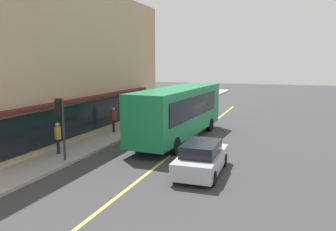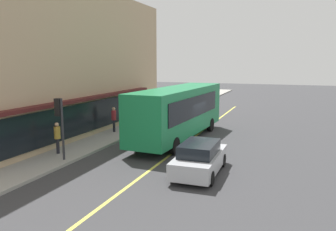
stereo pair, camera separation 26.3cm
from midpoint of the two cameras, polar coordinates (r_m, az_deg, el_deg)
ground at (r=22.99m, az=4.31°, el=-4.02°), size 120.00×120.00×0.00m
sidewalk at (r=25.00m, az=-7.73°, el=-2.83°), size 80.00×2.44×0.15m
lane_centre_stripe at (r=22.99m, az=4.31°, el=-4.01°), size 36.00×0.16×0.01m
storefront_building at (r=26.14m, az=-23.25°, el=8.21°), size 25.09×10.91×10.28m
bus at (r=22.53m, az=2.27°, el=0.87°), size 11.25×3.13×3.50m
traffic_light at (r=18.12m, az=-17.48°, el=0.19°), size 0.30×0.52×3.20m
car_silver at (r=15.96m, az=5.86°, el=-7.20°), size 4.33×1.92×1.52m
pedestrian_near_storefront at (r=19.58m, az=-17.83°, el=-3.14°), size 0.34×0.34×1.75m
pedestrian_mid_block at (r=24.70m, az=-8.83°, el=-0.25°), size 0.34×0.34×1.81m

